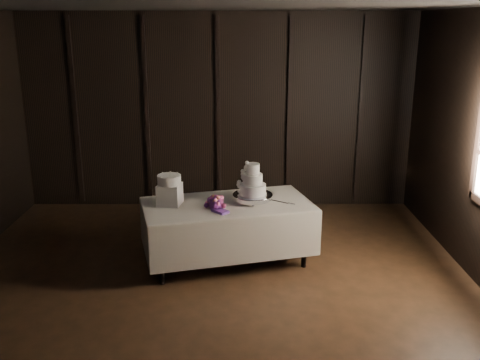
% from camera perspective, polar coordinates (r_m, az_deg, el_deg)
% --- Properties ---
extents(room, '(6.08, 7.08, 3.08)m').
position_cam_1_polar(room, '(4.91, -3.85, 0.68)').
color(room, black).
rests_on(room, ground).
extents(display_table, '(2.19, 1.51, 0.76)m').
position_cam_1_polar(display_table, '(6.50, -1.33, -5.37)').
color(display_table, beige).
rests_on(display_table, ground).
extents(cake_stand, '(0.56, 0.56, 0.09)m').
position_cam_1_polar(cake_stand, '(6.43, 1.36, -1.92)').
color(cake_stand, silver).
rests_on(cake_stand, display_table).
extents(wedding_cake, '(0.36, 0.32, 0.38)m').
position_cam_1_polar(wedding_cake, '(6.35, 1.12, -0.29)').
color(wedding_cake, white).
rests_on(wedding_cake, cake_stand).
extents(bouquet, '(0.51, 0.51, 0.20)m').
position_cam_1_polar(bouquet, '(6.17, -2.55, -2.48)').
color(bouquet, '#C0436E').
rests_on(bouquet, display_table).
extents(box_pedestal, '(0.30, 0.30, 0.25)m').
position_cam_1_polar(box_pedestal, '(6.35, -7.50, -1.53)').
color(box_pedestal, white).
rests_on(box_pedestal, display_table).
extents(small_cake, '(0.35, 0.35, 0.11)m').
position_cam_1_polar(small_cake, '(6.30, -7.56, 0.03)').
color(small_cake, white).
rests_on(small_cake, box_pedestal).
extents(cake_knife, '(0.32, 0.23, 0.01)m').
position_cam_1_polar(cake_knife, '(6.44, 4.08, -2.29)').
color(cake_knife, silver).
rests_on(cake_knife, display_table).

